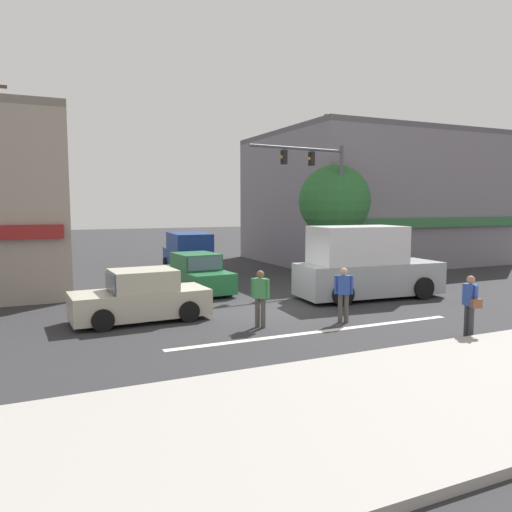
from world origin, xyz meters
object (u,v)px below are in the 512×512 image
Objects in this scene: box_truck_crossing_leftbound at (365,265)px; sedan_crossing_rightbound at (197,275)px; pedestrian_foreground_with_bag at (470,302)px; pedestrian_far_side at (260,295)px; traffic_light_mast at (324,191)px; utility_pole_far_right at (325,189)px; sedan_approaching_near at (141,298)px; pedestrian_mid_crossing at (344,291)px; street_tree at (335,201)px; van_parked_curbside at (188,254)px.

sedan_crossing_rightbound is (-5.39, 3.97, -0.54)m from box_truck_crossing_leftbound.
box_truck_crossing_leftbound is at bearing 81.24° from pedestrian_foreground_with_bag.
box_truck_crossing_leftbound is 6.10m from pedestrian_far_side.
traffic_light_mast is at bearing 45.94° from pedestrian_far_side.
utility_pole_far_right is 2.06× the size of sedan_approaching_near.
pedestrian_mid_crossing is 1.00× the size of pedestrian_far_side.
pedestrian_far_side is at bearing -37.77° from sedan_approaching_near.
utility_pole_far_right reaches higher than traffic_light_mast.
street_tree is 7.93m from van_parked_curbside.
street_tree is 3.27× the size of pedestrian_far_side.
pedestrian_foreground_with_bag is at bearing -104.47° from street_tree.
van_parked_curbside reaches higher than sedan_crossing_rightbound.
street_tree is at bearing 7.93° from sedan_crossing_rightbound.
pedestrian_mid_crossing reaches higher than sedan_approaching_near.
sedan_crossing_rightbound is 5.62m from van_parked_curbside.
box_truck_crossing_leftbound is 8.54m from sedan_approaching_near.
sedan_approaching_near is at bearing 153.19° from pedestrian_mid_crossing.
utility_pole_far_right is at bearing 66.72° from box_truck_crossing_leftbound.
van_parked_curbside is 12.03m from pedestrian_far_side.
pedestrian_mid_crossing is (-2.11, 2.82, -0.00)m from pedestrian_foreground_with_bag.
pedestrian_foreground_with_bag is at bearing -78.19° from van_parked_curbside.
street_tree is at bearing 41.71° from traffic_light_mast.
traffic_light_mast is 1.47× the size of sedan_crossing_rightbound.
traffic_light_mast is 10.45m from sedan_approaching_near.
pedestrian_mid_crossing is (2.38, -6.96, 0.24)m from sedan_crossing_rightbound.
pedestrian_foreground_with_bag reaches higher than sedan_approaching_near.
pedestrian_mid_crossing is at bearing -85.04° from van_parked_curbside.
van_parked_curbside is at bearing 94.96° from pedestrian_mid_crossing.
pedestrian_mid_crossing is (-4.90, -7.98, -2.77)m from street_tree.
box_truck_crossing_leftbound reaches higher than pedestrian_foreground_with_bag.
sedan_crossing_rightbound is at bearing 108.87° from pedestrian_mid_crossing.
van_parked_curbside is at bearing 65.29° from sedan_approaching_near.
sedan_crossing_rightbound is at bearing 88.56° from pedestrian_far_side.
utility_pole_far_right reaches higher than pedestrian_far_side.
sedan_approaching_near is (-12.36, -9.12, -3.73)m from utility_pole_far_right.
pedestrian_foreground_with_bag reaches higher than sedan_crossing_rightbound.
pedestrian_foreground_with_bag is (3.19, -15.25, -0.05)m from van_parked_curbside.
box_truck_crossing_leftbound is 1.38× the size of sedan_approaching_near.
traffic_light_mast is at bearing -122.83° from utility_pole_far_right.
traffic_light_mast is (-3.33, -5.16, -0.26)m from utility_pole_far_right.
pedestrian_far_side is at bearing -134.06° from traffic_light_mast.
pedestrian_mid_crossing is at bearing -10.79° from pedestrian_far_side.
van_parked_curbside is (-4.59, 5.69, -3.17)m from traffic_light_mast.
pedestrian_mid_crossing is (-3.51, -6.74, -3.23)m from traffic_light_mast.
sedan_approaching_near is at bearing -143.58° from utility_pole_far_right.
utility_pole_far_right is at bearing 57.17° from traffic_light_mast.
traffic_light_mast is 3.71× the size of pedestrian_far_side.
box_truck_crossing_leftbound is at bearing -36.42° from sedan_crossing_rightbound.
utility_pole_far_right is 5.14× the size of pedestrian_mid_crossing.
pedestrian_foreground_with_bag is at bearing -98.76° from box_truck_crossing_leftbound.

